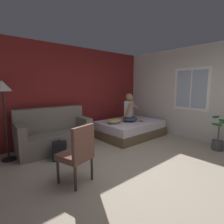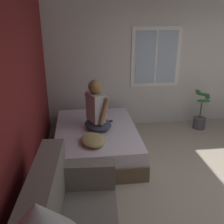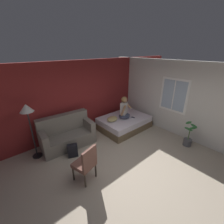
{
  "view_description": "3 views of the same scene",
  "coord_description": "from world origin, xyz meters",
  "px_view_note": "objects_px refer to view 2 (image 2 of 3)",
  "views": [
    {
      "loc": [
        -2.42,
        -1.95,
        1.6
      ],
      "look_at": [
        0.69,
        1.63,
        0.87
      ],
      "focal_mm": 28.0,
      "sensor_mm": 36.0,
      "label": 1
    },
    {
      "loc": [
        -2.62,
        2.0,
        2.41
      ],
      "look_at": [
        0.78,
        1.57,
        1.07
      ],
      "focal_mm": 42.0,
      "sensor_mm": 36.0,
      "label": 2
    },
    {
      "loc": [
        -2.44,
        -2.11,
        3.05
      ],
      "look_at": [
        0.71,
        1.56,
        0.99
      ],
      "focal_mm": 24.0,
      "sensor_mm": 36.0,
      "label": 3
    }
  ],
  "objects_px": {
    "throw_pillow": "(93,140)",
    "person_seated": "(97,110)",
    "cell_phone": "(109,121)",
    "bed": "(96,141)",
    "potted_plant": "(200,115)"
  },
  "relations": [
    {
      "from": "bed",
      "to": "cell_phone",
      "type": "height_order",
      "value": "cell_phone"
    },
    {
      "from": "person_seated",
      "to": "bed",
      "type": "bearing_deg",
      "value": 37.68
    },
    {
      "from": "bed",
      "to": "potted_plant",
      "type": "xyz_separation_m",
      "value": [
        0.76,
        -2.29,
        0.07
      ]
    },
    {
      "from": "person_seated",
      "to": "cell_phone",
      "type": "height_order",
      "value": "person_seated"
    },
    {
      "from": "cell_phone",
      "to": "bed",
      "type": "bearing_deg",
      "value": -54.72
    },
    {
      "from": "throw_pillow",
      "to": "cell_phone",
      "type": "bearing_deg",
      "value": -22.66
    },
    {
      "from": "bed",
      "to": "potted_plant",
      "type": "relative_size",
      "value": 2.31
    },
    {
      "from": "bed",
      "to": "person_seated",
      "type": "xyz_separation_m",
      "value": [
        -0.02,
        -0.02,
        0.6
      ]
    },
    {
      "from": "throw_pillow",
      "to": "cell_phone",
      "type": "distance_m",
      "value": 0.89
    },
    {
      "from": "person_seated",
      "to": "cell_phone",
      "type": "distance_m",
      "value": 0.51
    },
    {
      "from": "throw_pillow",
      "to": "person_seated",
      "type": "bearing_deg",
      "value": -10.98
    },
    {
      "from": "bed",
      "to": "throw_pillow",
      "type": "bearing_deg",
      "value": 171.23
    },
    {
      "from": "bed",
      "to": "person_seated",
      "type": "relative_size",
      "value": 2.25
    },
    {
      "from": "cell_phone",
      "to": "potted_plant",
      "type": "height_order",
      "value": "potted_plant"
    },
    {
      "from": "bed",
      "to": "person_seated",
      "type": "bearing_deg",
      "value": -142.32
    }
  ]
}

